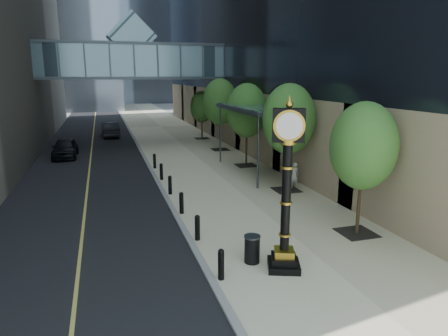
{
  "coord_description": "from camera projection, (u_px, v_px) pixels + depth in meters",
  "views": [
    {
      "loc": [
        -5.91,
        -9.87,
        6.25
      ],
      "look_at": [
        -0.96,
        6.4,
        2.31
      ],
      "focal_mm": 32.0,
      "sensor_mm": 36.0,
      "label": 1
    }
  ],
  "objects": [
    {
      "name": "street_trees",
      "position": [
        249.0,
        112.0,
        26.87
      ],
      "size": [
        2.92,
        28.43,
        5.99
      ],
      "color": "black",
      "rests_on": "sidewalk"
    },
    {
      "name": "curb",
      "position": [
        128.0,
        128.0,
        48.7
      ],
      "size": [
        0.25,
        180.0,
        0.07
      ],
      "primitive_type": "cube",
      "color": "gray",
      "rests_on": "ground"
    },
    {
      "name": "pedestrian",
      "position": [
        294.0,
        175.0,
        22.37
      ],
      "size": [
        0.57,
        0.39,
        1.49
      ],
      "primitive_type": "imported",
      "rotation": [
        0.0,
        0.0,
        3.21
      ],
      "color": "beige",
      "rests_on": "sidewalk"
    },
    {
      "name": "street_clock",
      "position": [
        286.0,
        200.0,
        12.59
      ],
      "size": [
        1.32,
        1.32,
        5.47
      ],
      "rotation": [
        0.0,
        0.0,
        -0.36
      ],
      "color": "black",
      "rests_on": "sidewalk"
    },
    {
      "name": "sidewalk",
      "position": [
        161.0,
        127.0,
        49.84
      ],
      "size": [
        8.0,
        180.0,
        0.06
      ],
      "primitive_type": "cube",
      "color": "beige",
      "rests_on": "ground"
    },
    {
      "name": "trash_bin",
      "position": [
        252.0,
        250.0,
        13.47
      ],
      "size": [
        0.53,
        0.53,
        0.9
      ],
      "primitive_type": "cylinder",
      "rotation": [
        0.0,
        0.0,
        0.01
      ],
      "color": "black",
      "rests_on": "sidewalk"
    },
    {
      "name": "road",
      "position": [
        94.0,
        129.0,
        47.58
      ],
      "size": [
        8.0,
        180.0,
        0.02
      ],
      "primitive_type": "cube",
      "color": "black",
      "rests_on": "ground"
    },
    {
      "name": "entrance_canopy",
      "position": [
        256.0,
        109.0,
        25.37
      ],
      "size": [
        3.0,
        8.0,
        4.38
      ],
      "color": "#383F44",
      "rests_on": "ground"
    },
    {
      "name": "bollard_row",
      "position": [
        175.0,
        194.0,
        19.79
      ],
      "size": [
        0.2,
        16.2,
        0.9
      ],
      "color": "black",
      "rests_on": "sidewalk"
    },
    {
      "name": "ground",
      "position": [
        314.0,
        284.0,
        12.28
      ],
      "size": [
        320.0,
        320.0,
        0.0
      ],
      "primitive_type": "plane",
      "color": "gray",
      "rests_on": "ground"
    },
    {
      "name": "skywalk",
      "position": [
        132.0,
        59.0,
        35.79
      ],
      "size": [
        17.0,
        4.2,
        5.8
      ],
      "color": "slate",
      "rests_on": "ground"
    },
    {
      "name": "car_far",
      "position": [
        110.0,
        129.0,
        41.56
      ],
      "size": [
        1.85,
        4.73,
        1.53
      ],
      "primitive_type": "imported",
      "rotation": [
        0.0,
        0.0,
        3.19
      ],
      "color": "black",
      "rests_on": "road"
    },
    {
      "name": "car_near",
      "position": [
        65.0,
        148.0,
        31.09
      ],
      "size": [
        1.83,
        4.4,
        1.49
      ],
      "primitive_type": "imported",
      "rotation": [
        0.0,
        0.0,
        -0.02
      ],
      "color": "black",
      "rests_on": "road"
    }
  ]
}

